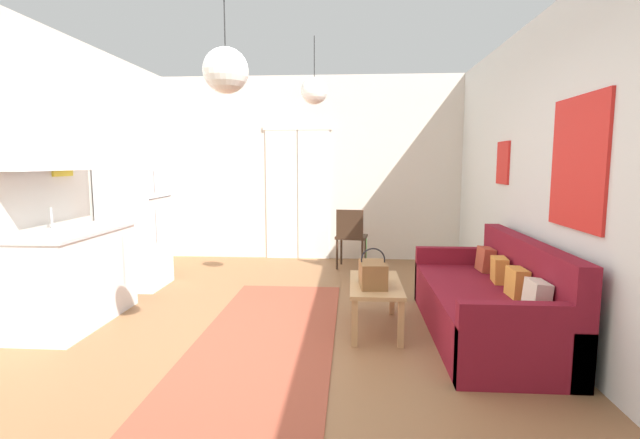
{
  "coord_description": "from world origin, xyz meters",
  "views": [
    {
      "loc": [
        0.66,
        -3.44,
        1.51
      ],
      "look_at": [
        0.33,
        1.27,
        0.93
      ],
      "focal_mm": 26.11,
      "sensor_mm": 36.0,
      "label": 1
    }
  ],
  "objects_px": {
    "refrigerator": "(135,217)",
    "bamboo_vase": "(366,271)",
    "accent_chair": "(351,234)",
    "pendant_lamp_far": "(314,91)",
    "handbag": "(373,274)",
    "pendant_lamp_near": "(226,71)",
    "coffee_table": "(375,289)",
    "couch": "(492,305)"
  },
  "relations": [
    {
      "from": "accent_chair",
      "to": "pendant_lamp_near",
      "type": "bearing_deg",
      "value": 86.4
    },
    {
      "from": "couch",
      "to": "bamboo_vase",
      "type": "bearing_deg",
      "value": 170.16
    },
    {
      "from": "coffee_table",
      "to": "pendant_lamp_near",
      "type": "distance_m",
      "value": 2.31
    },
    {
      "from": "couch",
      "to": "coffee_table",
      "type": "relative_size",
      "value": 2.24
    },
    {
      "from": "couch",
      "to": "pendant_lamp_near",
      "type": "distance_m",
      "value": 2.92
    },
    {
      "from": "bamboo_vase",
      "to": "handbag",
      "type": "distance_m",
      "value": 0.25
    },
    {
      "from": "couch",
      "to": "accent_chair",
      "type": "xyz_separation_m",
      "value": [
        -1.24,
        2.51,
        0.22
      ]
    },
    {
      "from": "coffee_table",
      "to": "refrigerator",
      "type": "bearing_deg",
      "value": 156.0
    },
    {
      "from": "bamboo_vase",
      "to": "pendant_lamp_far",
      "type": "bearing_deg",
      "value": 123.88
    },
    {
      "from": "couch",
      "to": "refrigerator",
      "type": "height_order",
      "value": "refrigerator"
    },
    {
      "from": "coffee_table",
      "to": "refrigerator",
      "type": "height_order",
      "value": "refrigerator"
    },
    {
      "from": "refrigerator",
      "to": "pendant_lamp_near",
      "type": "distance_m",
      "value": 3.25
    },
    {
      "from": "handbag",
      "to": "pendant_lamp_near",
      "type": "height_order",
      "value": "pendant_lamp_near"
    },
    {
      "from": "couch",
      "to": "handbag",
      "type": "relative_size",
      "value": 6.03
    },
    {
      "from": "pendant_lamp_near",
      "to": "pendant_lamp_far",
      "type": "distance_m",
      "value": 2.1
    },
    {
      "from": "coffee_table",
      "to": "pendant_lamp_near",
      "type": "relative_size",
      "value": 1.07
    },
    {
      "from": "coffee_table",
      "to": "pendant_lamp_near",
      "type": "height_order",
      "value": "pendant_lamp_near"
    },
    {
      "from": "handbag",
      "to": "bamboo_vase",
      "type": "bearing_deg",
      "value": 102.22
    },
    {
      "from": "couch",
      "to": "accent_chair",
      "type": "height_order",
      "value": "accent_chair"
    },
    {
      "from": "refrigerator",
      "to": "bamboo_vase",
      "type": "bearing_deg",
      "value": -22.96
    },
    {
      "from": "coffee_table",
      "to": "accent_chair",
      "type": "relative_size",
      "value": 1.1
    },
    {
      "from": "coffee_table",
      "to": "bamboo_vase",
      "type": "distance_m",
      "value": 0.19
    },
    {
      "from": "coffee_table",
      "to": "handbag",
      "type": "xyz_separation_m",
      "value": [
        -0.03,
        -0.14,
        0.18
      ]
    },
    {
      "from": "refrigerator",
      "to": "couch",
      "type": "bearing_deg",
      "value": -19.4
    },
    {
      "from": "handbag",
      "to": "refrigerator",
      "type": "height_order",
      "value": "refrigerator"
    },
    {
      "from": "pendant_lamp_near",
      "to": "couch",
      "type": "bearing_deg",
      "value": 27.46
    },
    {
      "from": "coffee_table",
      "to": "pendant_lamp_far",
      "type": "xyz_separation_m",
      "value": [
        -0.63,
        0.91,
        1.9
      ]
    },
    {
      "from": "pendant_lamp_near",
      "to": "handbag",
      "type": "bearing_deg",
      "value": 45.54
    },
    {
      "from": "coffee_table",
      "to": "bamboo_vase",
      "type": "bearing_deg",
      "value": 130.73
    },
    {
      "from": "couch",
      "to": "accent_chair",
      "type": "bearing_deg",
      "value": 116.33
    },
    {
      "from": "couch",
      "to": "refrigerator",
      "type": "xyz_separation_m",
      "value": [
        -3.84,
        1.35,
        0.59
      ]
    },
    {
      "from": "bamboo_vase",
      "to": "refrigerator",
      "type": "xyz_separation_m",
      "value": [
        -2.74,
        1.16,
        0.35
      ]
    },
    {
      "from": "coffee_table",
      "to": "accent_chair",
      "type": "height_order",
      "value": "accent_chair"
    },
    {
      "from": "refrigerator",
      "to": "pendant_lamp_far",
      "type": "relative_size",
      "value": 2.45
    },
    {
      "from": "accent_chair",
      "to": "pendant_lamp_far",
      "type": "distance_m",
      "value": 2.36
    },
    {
      "from": "pendant_lamp_far",
      "to": "pendant_lamp_near",
      "type": "bearing_deg",
      "value": -100.84
    },
    {
      "from": "coffee_table",
      "to": "accent_chair",
      "type": "distance_m",
      "value": 2.43
    },
    {
      "from": "bamboo_vase",
      "to": "pendant_lamp_near",
      "type": "relative_size",
      "value": 0.44
    },
    {
      "from": "handbag",
      "to": "coffee_table",
      "type": "bearing_deg",
      "value": 77.61
    },
    {
      "from": "couch",
      "to": "refrigerator",
      "type": "bearing_deg",
      "value": 160.6
    },
    {
      "from": "pendant_lamp_near",
      "to": "pendant_lamp_far",
      "type": "bearing_deg",
      "value": 79.16
    },
    {
      "from": "pendant_lamp_near",
      "to": "refrigerator",
      "type": "bearing_deg",
      "value": 126.82
    }
  ]
}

